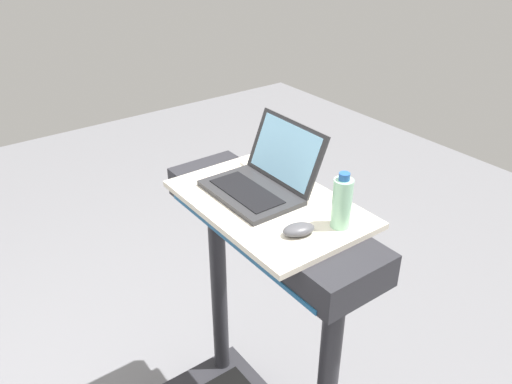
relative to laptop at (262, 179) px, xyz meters
name	(u,v)px	position (x,y,z in m)	size (l,w,h in m)	color
desk_board	(268,203)	(0.07, -0.02, -0.06)	(0.66, 0.43, 0.02)	beige
laptop	(262,179)	(0.00, 0.00, 0.00)	(0.33, 0.30, 0.22)	#2D2D30
computer_mouse	(299,230)	(0.28, -0.07, -0.03)	(0.06, 0.10, 0.03)	#4C4C51
water_bottle	(342,202)	(0.32, 0.06, 0.04)	(0.06, 0.06, 0.18)	#9EDBB2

